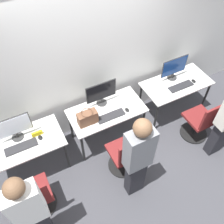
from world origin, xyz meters
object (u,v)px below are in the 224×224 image
office_chair_center (125,156)px  office_chair_right (200,123)px  monitor_left (13,128)px  mouse_left (40,138)px  handbag (87,118)px  monitor_center (101,93)px  mouse_center (127,110)px  mouse_right (194,81)px  keyboard_left (21,147)px  person_center (138,158)px  keyboard_center (111,116)px  keyboard_right (181,86)px  person_left (31,212)px  office_chair_left (36,198)px  monitor_right (174,68)px

office_chair_center → office_chair_right: 1.46m
monitor_left → office_chair_center: monitor_left is taller
office_chair_center → mouse_left: bearing=148.4°
monitor_left → handbag: monitor_left is taller
mouse_left → monitor_center: (1.10, 0.22, 0.22)m
mouse_center → office_chair_center: (-0.32, -0.54, -0.36)m
mouse_right → office_chair_right: (-0.24, -0.61, -0.36)m
keyboard_left → office_chair_center: size_ratio=0.50×
office_chair_center → person_center: size_ratio=0.55×
monitor_left → person_center: bearing=-42.4°
keyboard_center → office_chair_center: size_ratio=0.50×
mouse_center → office_chair_right: bearing=-26.3°
keyboard_right → monitor_center: bearing=168.2°
person_left → mouse_center: bearing=27.5°
mouse_left → person_center: person_center is taller
office_chair_left → monitor_center: size_ratio=1.79×
monitor_center → mouse_center: size_ratio=5.64×
person_left → office_chair_center: person_left is taller
mouse_left → keyboard_right: mouse_left is taller
mouse_left → office_chair_center: office_chair_center is taller
monitor_left → office_chair_center: size_ratio=0.56×
monitor_center → handbag: size_ratio=1.69×
office_chair_left → office_chair_center: bearing=0.7°
keyboard_left → person_center: 1.65m
office_chair_left → monitor_right: monitor_right is taller
person_center → monitor_right: person_center is taller
monitor_center → person_center: bearing=-93.6°
person_center → person_left: bearing=-179.3°
keyboard_center → monitor_right: 1.43m
mouse_center → person_left: bearing=-152.5°
monitor_center → monitor_right: 1.38m
office_chair_center → mouse_right: bearing=19.0°
person_left → mouse_center: size_ratio=17.95×
person_left → mouse_center: (1.77, 0.92, -0.15)m
keyboard_right → person_left: bearing=-161.4°
keyboard_right → monitor_right: bearing=90.0°
keyboard_right → mouse_right: 0.28m
person_left → handbag: 1.49m
keyboard_center → person_center: bearing=-94.9°
monitor_left → mouse_right: 3.06m
monitor_center → mouse_center: (0.28, -0.34, -0.22)m
person_left → keyboard_center: bearing=32.1°
office_chair_left → person_center: size_ratio=0.55×
office_chair_center → monitor_right: bearing=30.8°
handbag → keyboard_right: bearing=-0.6°
person_left → monitor_right: size_ratio=3.18×
mouse_right → monitor_right: bearing=137.2°
keyboard_left → keyboard_center: bearing=-3.2°
monitor_right → office_chair_right: monitor_right is taller
person_center → keyboard_right: person_center is taller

